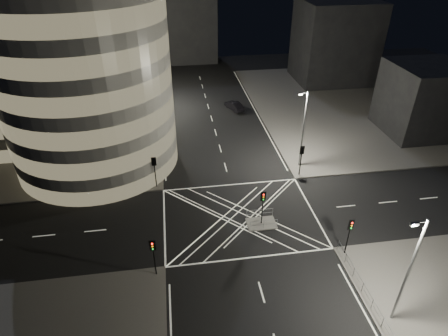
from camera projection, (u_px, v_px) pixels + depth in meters
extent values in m
plane|color=black|center=(240.00, 217.00, 40.00)|extent=(120.00, 120.00, 0.00)
cube|color=#595553|center=(27.00, 124.00, 58.85)|extent=(42.00, 42.00, 0.15)
cube|color=#595553|center=(373.00, 103.00, 66.12)|extent=(42.00, 42.00, 0.15)
cube|color=slate|center=(261.00, 223.00, 38.96)|extent=(3.00, 2.00, 0.15)
cylinder|color=gray|center=(83.00, 67.00, 42.88)|extent=(20.00, 20.00, 25.00)
cube|color=gray|center=(18.00, 47.00, 49.97)|extent=(20.00, 18.00, 25.00)
cube|color=gray|center=(76.00, 29.00, 66.29)|extent=(24.00, 16.00, 22.00)
cube|color=black|center=(334.00, 42.00, 72.52)|extent=(14.00, 12.00, 15.00)
cube|color=black|center=(423.00, 99.00, 54.34)|extent=(10.00, 10.00, 10.00)
cube|color=black|center=(175.00, 20.00, 83.05)|extent=(18.00, 8.00, 18.00)
cylinder|color=black|center=(141.00, 165.00, 45.16)|extent=(0.32, 0.32, 3.55)
ellipsoid|color=black|center=(138.00, 143.00, 43.52)|extent=(4.65, 4.65, 5.35)
cylinder|color=black|center=(143.00, 143.00, 50.28)|extent=(0.32, 0.32, 3.10)
ellipsoid|color=black|center=(140.00, 124.00, 48.75)|extent=(4.76, 4.76, 5.48)
cylinder|color=black|center=(144.00, 122.00, 55.09)|extent=(0.32, 0.32, 3.85)
ellipsoid|color=black|center=(141.00, 102.00, 53.44)|extent=(4.15, 4.15, 4.78)
cylinder|color=black|center=(145.00, 107.00, 60.26)|extent=(0.32, 0.32, 3.23)
ellipsoid|color=black|center=(143.00, 90.00, 58.72)|extent=(4.57, 4.57, 5.26)
cylinder|color=black|center=(146.00, 94.00, 65.23)|extent=(0.32, 0.32, 3.35)
ellipsoid|color=black|center=(144.00, 78.00, 63.73)|extent=(4.11, 4.11, 4.72)
cylinder|color=black|center=(155.00, 176.00, 43.68)|extent=(0.12, 0.12, 3.00)
cube|color=black|center=(154.00, 162.00, 42.64)|extent=(0.28, 0.22, 0.90)
cube|color=black|center=(154.00, 162.00, 42.64)|extent=(0.55, 0.04, 1.10)
cylinder|color=black|center=(155.00, 262.00, 32.34)|extent=(0.12, 0.12, 3.00)
cube|color=black|center=(152.00, 245.00, 31.29)|extent=(0.28, 0.22, 0.90)
cube|color=black|center=(152.00, 245.00, 31.29)|extent=(0.55, 0.04, 1.10)
cylinder|color=black|center=(300.00, 164.00, 45.89)|extent=(0.12, 0.12, 3.00)
cube|color=black|center=(302.00, 150.00, 44.84)|extent=(0.28, 0.22, 0.90)
cube|color=black|center=(302.00, 150.00, 44.84)|extent=(0.55, 0.04, 1.10)
cylinder|color=black|center=(347.00, 241.00, 34.54)|extent=(0.12, 0.12, 3.00)
cube|color=black|center=(351.00, 225.00, 33.50)|extent=(0.28, 0.22, 0.90)
cube|color=black|center=(351.00, 225.00, 33.50)|extent=(0.55, 0.04, 1.10)
cylinder|color=black|center=(262.00, 212.00, 38.11)|extent=(0.12, 0.12, 3.00)
cube|color=black|center=(263.00, 196.00, 37.06)|extent=(0.28, 0.22, 0.90)
cube|color=black|center=(263.00, 196.00, 37.06)|extent=(0.55, 0.04, 1.10)
cylinder|color=slate|center=(147.00, 130.00, 46.05)|extent=(0.20, 0.20, 10.00)
cylinder|color=slate|center=(146.00, 92.00, 43.50)|extent=(0.90, 0.10, 0.10)
cube|color=slate|center=(150.00, 92.00, 43.61)|extent=(0.50, 0.25, 0.18)
cube|color=white|center=(151.00, 93.00, 43.67)|extent=(0.42, 0.20, 0.05)
cylinder|color=slate|center=(150.00, 81.00, 61.07)|extent=(0.20, 0.20, 10.00)
cylinder|color=slate|center=(149.00, 50.00, 58.52)|extent=(0.90, 0.10, 0.10)
cube|color=slate|center=(152.00, 51.00, 58.63)|extent=(0.50, 0.25, 0.18)
cube|color=white|center=(152.00, 52.00, 58.69)|extent=(0.42, 0.20, 0.05)
cylinder|color=slate|center=(303.00, 130.00, 45.93)|extent=(0.20, 0.20, 10.00)
cylinder|color=slate|center=(304.00, 93.00, 43.27)|extent=(0.90, 0.10, 0.10)
cube|color=slate|center=(300.00, 94.00, 43.27)|extent=(0.50, 0.25, 0.18)
cube|color=white|center=(300.00, 95.00, 43.33)|extent=(0.42, 0.20, 0.05)
cylinder|color=slate|center=(408.00, 273.00, 26.74)|extent=(0.20, 0.20, 10.00)
cylinder|color=slate|center=(421.00, 222.00, 24.08)|extent=(0.90, 0.10, 0.10)
cube|color=slate|center=(414.00, 224.00, 24.08)|extent=(0.50, 0.25, 0.18)
cube|color=white|center=(414.00, 225.00, 24.14)|extent=(0.42, 0.20, 0.05)
cube|color=slate|center=(367.00, 295.00, 30.53)|extent=(0.06, 11.70, 1.10)
cube|color=slate|center=(264.00, 225.00, 37.87)|extent=(2.80, 0.06, 1.10)
cube|color=slate|center=(260.00, 213.00, 39.37)|extent=(2.80, 0.06, 1.10)
imported|color=black|center=(234.00, 106.00, 63.51)|extent=(2.96, 4.51, 1.41)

